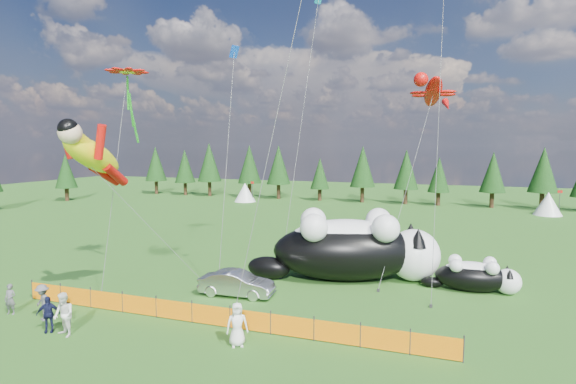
% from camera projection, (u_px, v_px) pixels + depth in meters
% --- Properties ---
extents(ground, '(160.00, 160.00, 0.00)m').
position_uv_depth(ground, '(239.00, 304.00, 23.78)').
color(ground, '#0E380A').
rests_on(ground, ground).
extents(safety_fence, '(22.06, 0.06, 1.10)m').
position_uv_depth(safety_fence, '(211.00, 315.00, 20.91)').
color(safety_fence, '#262626').
rests_on(safety_fence, ground).
extents(tree_line, '(90.00, 4.00, 8.00)m').
position_uv_depth(tree_line, '(371.00, 176.00, 65.63)').
color(tree_line, black).
rests_on(tree_line, ground).
extents(festival_tents, '(50.00, 3.20, 2.80)m').
position_uv_depth(festival_tents, '(451.00, 200.00, 57.60)').
color(festival_tents, white).
rests_on(festival_tents, ground).
extents(cat_large, '(11.80, 6.67, 4.36)m').
position_uv_depth(cat_large, '(354.00, 247.00, 27.94)').
color(cat_large, black).
rests_on(cat_large, ground).
extents(cat_small, '(5.43, 2.01, 1.96)m').
position_uv_depth(cat_small, '(476.00, 276.00, 25.79)').
color(cat_small, black).
rests_on(cat_small, ground).
extents(car, '(4.31, 1.73, 1.39)m').
position_uv_depth(car, '(237.00, 283.00, 25.07)').
color(car, silver).
rests_on(car, ground).
extents(spectator_a, '(0.64, 0.50, 1.54)m').
position_uv_depth(spectator_a, '(10.00, 299.00, 22.29)').
color(spectator_a, '#545459').
rests_on(spectator_a, ground).
extents(spectator_b, '(1.08, 0.84, 1.96)m').
position_uv_depth(spectator_b, '(64.00, 315.00, 19.67)').
color(spectator_b, white).
rests_on(spectator_b, ground).
extents(spectator_c, '(1.08, 0.96, 1.65)m').
position_uv_depth(spectator_c, '(48.00, 314.00, 20.15)').
color(spectator_c, '#121533').
rests_on(spectator_c, ground).
extents(spectator_d, '(1.28, 0.98, 1.76)m').
position_uv_depth(spectator_d, '(43.00, 302.00, 21.51)').
color(spectator_d, '#545459').
rests_on(spectator_d, ground).
extents(spectator_e, '(1.08, 0.96, 1.85)m').
position_uv_depth(spectator_e, '(237.00, 324.00, 18.75)').
color(spectator_e, white).
rests_on(spectator_e, ground).
extents(superhero_kite, '(5.47, 7.22, 10.84)m').
position_uv_depth(superhero_kite, '(92.00, 155.00, 22.61)').
color(superhero_kite, yellow).
rests_on(superhero_kite, ground).
extents(gecko_kite, '(4.42, 10.42, 14.15)m').
position_uv_depth(gecko_kite, '(433.00, 92.00, 30.45)').
color(gecko_kite, red).
rests_on(gecko_kite, ground).
extents(flower_kite, '(2.97, 4.92, 13.03)m').
position_uv_depth(flower_kite, '(127.00, 74.00, 26.47)').
color(flower_kite, red).
rests_on(flower_kite, ground).
extents(diamond_kite_a, '(2.13, 6.72, 16.00)m').
position_uv_depth(diamond_kite_a, '(234.00, 59.00, 30.03)').
color(diamond_kite_a, blue).
rests_on(diamond_kite_a, ground).
extents(diamond_kite_d, '(1.18, 6.49, 19.79)m').
position_uv_depth(diamond_kite_d, '(317.00, 13.00, 31.50)').
color(diamond_kite_d, '#0D8CA2').
rests_on(diamond_kite_d, ground).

